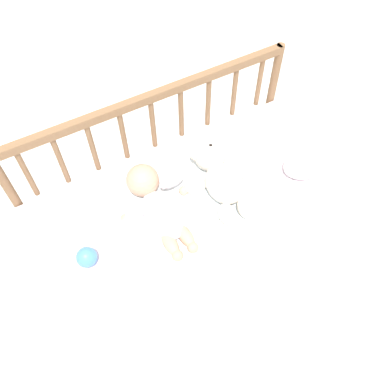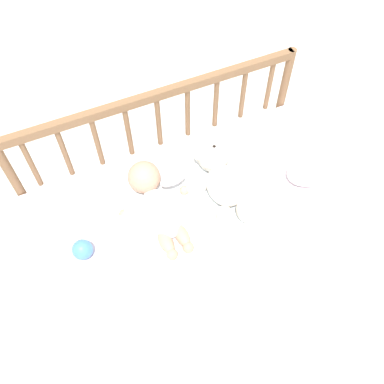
{
  "view_description": "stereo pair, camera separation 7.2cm",
  "coord_description": "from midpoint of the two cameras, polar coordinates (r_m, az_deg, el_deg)",
  "views": [
    {
      "loc": [
        -0.45,
        -0.82,
        1.86
      ],
      "look_at": [
        0.0,
        -0.01,
        0.53
      ],
      "focal_mm": 40.0,
      "sensor_mm": 36.0,
      "label": 1
    },
    {
      "loc": [
        -0.38,
        -0.85,
        1.86
      ],
      "look_at": [
        0.0,
        -0.01,
        0.53
      ],
      "focal_mm": 40.0,
      "sensor_mm": 36.0,
      "label": 2
    }
  ],
  "objects": [
    {
      "name": "small_pillow",
      "position": [
        1.8,
        16.87,
        2.81
      ],
      "size": [
        0.22,
        0.15,
        0.06
      ],
      "color": "white",
      "rests_on": "crib_mattress"
    },
    {
      "name": "crib_mattress",
      "position": [
        1.88,
        0.97,
        -4.91
      ],
      "size": [
        1.24,
        0.59,
        0.47
      ],
      "color": "silver",
      "rests_on": "ground_plane"
    },
    {
      "name": "baby",
      "position": [
        1.62,
        -3.68,
        -1.15
      ],
      "size": [
        0.29,
        0.42,
        0.13
      ],
      "color": "white",
      "rests_on": "crib_mattress"
    },
    {
      "name": "crib_rail",
      "position": [
        1.8,
        -3.23,
        8.13
      ],
      "size": [
        1.24,
        0.04,
        0.76
      ],
      "color": "brown",
      "rests_on": "ground_plane"
    },
    {
      "name": "blanket",
      "position": [
        1.66,
        1.23,
        -1.75
      ],
      "size": [
        0.76,
        0.49,
        0.01
      ],
      "color": "white",
      "rests_on": "crib_mattress"
    },
    {
      "name": "teddy_bear",
      "position": [
        1.68,
        5.18,
        1.92
      ],
      "size": [
        0.29,
        0.38,
        0.13
      ],
      "color": "silver",
      "rests_on": "crib_mattress"
    },
    {
      "name": "toy_ball",
      "position": [
        1.56,
        -13.13,
        -7.54
      ],
      "size": [
        0.07,
        0.07,
        0.07
      ],
      "color": "#4C8CDB",
      "rests_on": "crib_mattress"
    },
    {
      "name": "ground_plane",
      "position": [
        2.08,
        0.88,
        -8.1
      ],
      "size": [
        12.0,
        12.0,
        0.0
      ],
      "primitive_type": "plane",
      "color": "silver"
    }
  ]
}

